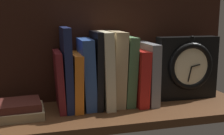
% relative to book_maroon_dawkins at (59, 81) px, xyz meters
% --- Properties ---
extents(ground_plane, '(0.92, 0.27, 0.03)m').
position_rel_book_maroon_dawkins_xyz_m(ground_plane, '(0.16, -0.04, -0.11)').
color(ground_plane, '#4C2D19').
extents(back_panel, '(0.92, 0.01, 0.40)m').
position_rel_book_maroon_dawkins_xyz_m(back_panel, '(0.16, 0.09, 0.11)').
color(back_panel, black).
rests_on(back_panel, ground_plane).
extents(book_maroon_dawkins, '(0.03, 0.15, 0.19)m').
position_rel_book_maroon_dawkins_xyz_m(book_maroon_dawkins, '(0.00, 0.00, 0.00)').
color(book_maroon_dawkins, maroon).
rests_on(book_maroon_dawkins, ground_plane).
extents(book_navy_bierce, '(0.03, 0.15, 0.26)m').
position_rel_book_maroon_dawkins_xyz_m(book_navy_bierce, '(0.02, 0.00, 0.04)').
color(book_navy_bierce, '#192147').
rests_on(book_navy_bierce, ground_plane).
extents(book_orange_pandolfini, '(0.03, 0.15, 0.18)m').
position_rel_book_maroon_dawkins_xyz_m(book_orange_pandolfini, '(0.05, 0.00, -0.00)').
color(book_orange_pandolfini, orange).
rests_on(book_orange_pandolfini, ground_plane).
extents(book_blue_modern, '(0.04, 0.14, 0.22)m').
position_rel_book_maroon_dawkins_xyz_m(book_blue_modern, '(0.09, 0.00, 0.02)').
color(book_blue_modern, '#2D4C8E').
rests_on(book_blue_modern, ground_plane).
extents(book_black_skeptic, '(0.02, 0.14, 0.24)m').
position_rel_book_maroon_dawkins_xyz_m(book_black_skeptic, '(0.12, 0.00, 0.03)').
color(book_black_skeptic, black).
rests_on(book_black_skeptic, ground_plane).
extents(book_cream_twain, '(0.04, 0.16, 0.24)m').
position_rel_book_maroon_dawkins_xyz_m(book_cream_twain, '(0.15, 0.00, 0.03)').
color(book_cream_twain, beige).
rests_on(book_cream_twain, ground_plane).
extents(book_tan_shortstories, '(0.05, 0.12, 0.24)m').
position_rel_book_maroon_dawkins_xyz_m(book_tan_shortstories, '(0.19, 0.00, 0.03)').
color(book_tan_shortstories, tan).
rests_on(book_tan_shortstories, ground_plane).
extents(book_green_romantic, '(0.04, 0.12, 0.23)m').
position_rel_book_maroon_dawkins_xyz_m(book_green_romantic, '(0.23, 0.00, 0.02)').
color(book_green_romantic, '#476B44').
rests_on(book_green_romantic, ground_plane).
extents(book_red_requiem, '(0.04, 0.16, 0.18)m').
position_rel_book_maroon_dawkins_xyz_m(book_red_requiem, '(0.26, 0.00, -0.00)').
color(book_red_requiem, red).
rests_on(book_red_requiem, ground_plane).
extents(book_gray_chess, '(0.03, 0.16, 0.20)m').
position_rel_book_maroon_dawkins_xyz_m(book_gray_chess, '(0.30, 0.00, 0.01)').
color(book_gray_chess, gray).
rests_on(book_gray_chess, ground_plane).
extents(framed_clock, '(0.22, 0.06, 0.23)m').
position_rel_book_maroon_dawkins_xyz_m(framed_clock, '(0.45, -0.00, 0.02)').
color(framed_clock, black).
rests_on(framed_clock, ground_plane).
extents(book_stack_side, '(0.18, 0.13, 0.05)m').
position_rel_book_maroon_dawkins_xyz_m(book_stack_side, '(-0.14, -0.04, -0.07)').
color(book_stack_side, '#9E8966').
rests_on(book_stack_side, ground_plane).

